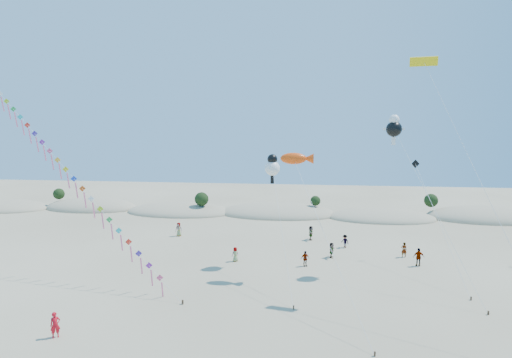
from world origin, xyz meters
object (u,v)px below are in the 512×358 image
object	(u,v)px
kite_train	(51,153)
flyer_foreground	(55,325)
fish_kite	(297,159)
parafoil_kite	(426,66)

from	to	relation	value
kite_train	flyer_foreground	world-z (taller)	kite_train
fish_kite	parafoil_kite	world-z (taller)	parafoil_kite
kite_train	parafoil_kite	bearing A→B (deg)	-3.06
parafoil_kite	kite_train	bearing A→B (deg)	176.94
fish_kite	parafoil_kite	bearing A→B (deg)	-14.22
kite_train	fish_kite	bearing A→B (deg)	1.92
fish_kite	flyer_foreground	xyz separation A→B (m)	(-15.67, -14.29, -10.20)
kite_train	parafoil_kite	xyz separation A→B (m)	(34.29, -1.83, 7.46)
flyer_foreground	fish_kite	bearing A→B (deg)	3.45
fish_kite	parafoil_kite	size ratio (longest dim) A/B	0.74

